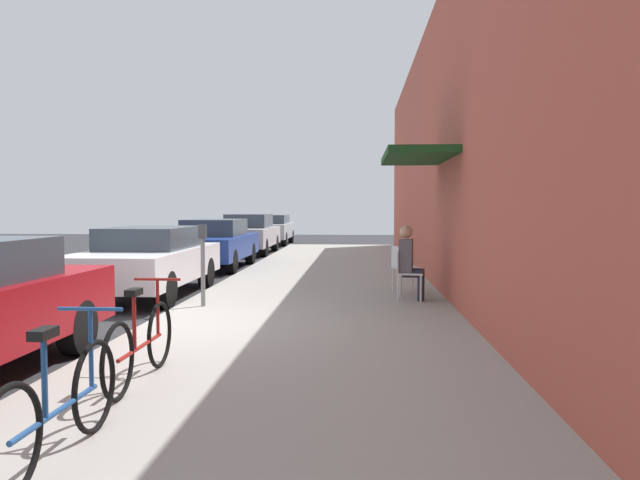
# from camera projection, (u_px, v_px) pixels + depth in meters

# --- Properties ---
(ground_plane) EXTENTS (60.00, 60.00, 0.00)m
(ground_plane) POSITION_uv_depth(u_px,v_px,m) (142.00, 333.00, 8.22)
(ground_plane) COLOR #2D2D30
(sidewalk_slab) EXTENTS (4.50, 32.00, 0.12)m
(sidewalk_slab) POSITION_uv_depth(u_px,v_px,m) (316.00, 306.00, 10.07)
(sidewalk_slab) COLOR #9E9B93
(sidewalk_slab) RESTS_ON ground_plane
(building_facade) EXTENTS (1.40, 32.00, 5.87)m
(building_facade) POSITION_uv_depth(u_px,v_px,m) (463.00, 133.00, 9.76)
(building_facade) COLOR #BC5442
(building_facade) RESTS_ON ground_plane
(parked_car_1) EXTENTS (1.80, 4.40, 1.34)m
(parked_car_1) POSITION_uv_depth(u_px,v_px,m) (148.00, 260.00, 11.62)
(parked_car_1) COLOR silver
(parked_car_1) RESTS_ON ground_plane
(parked_car_2) EXTENTS (1.80, 4.40, 1.39)m
(parked_car_2) POSITION_uv_depth(u_px,v_px,m) (214.00, 243.00, 16.93)
(parked_car_2) COLOR navy
(parked_car_2) RESTS_ON ground_plane
(parked_car_3) EXTENTS (1.80, 4.40, 1.47)m
(parked_car_3) POSITION_uv_depth(u_px,v_px,m) (249.00, 233.00, 22.28)
(parked_car_3) COLOR #B7B7BC
(parked_car_3) RESTS_ON ground_plane
(parked_car_4) EXTENTS (1.80, 4.40, 1.38)m
(parked_car_4) POSITION_uv_depth(u_px,v_px,m) (271.00, 229.00, 27.99)
(parked_car_4) COLOR #B7B7BC
(parked_car_4) RESTS_ON ground_plane
(parking_meter) EXTENTS (0.12, 0.10, 1.32)m
(parking_meter) POSITION_uv_depth(u_px,v_px,m) (203.00, 259.00, 9.70)
(parking_meter) COLOR slate
(parking_meter) RESTS_ON sidewalk_slab
(bicycle_0) EXTENTS (0.46, 1.71, 0.90)m
(bicycle_0) POSITION_uv_depth(u_px,v_px,m) (58.00, 406.00, 3.74)
(bicycle_0) COLOR black
(bicycle_0) RESTS_ON sidewalk_slab
(bicycle_1) EXTENTS (0.46, 1.71, 0.90)m
(bicycle_1) POSITION_uv_depth(u_px,v_px,m) (141.00, 343.00, 5.47)
(bicycle_1) COLOR black
(bicycle_1) RESTS_ON sidewalk_slab
(cafe_chair_0) EXTENTS (0.51, 0.51, 0.87)m
(cafe_chair_0) POSITION_uv_depth(u_px,v_px,m) (406.00, 271.00, 10.37)
(cafe_chair_0) COLOR silver
(cafe_chair_0) RESTS_ON sidewalk_slab
(seated_patron_0) EXTENTS (0.47, 0.41, 1.29)m
(seated_patron_0) POSITION_uv_depth(u_px,v_px,m) (409.00, 260.00, 10.35)
(seated_patron_0) COLOR #232838
(seated_patron_0) RESTS_ON sidewalk_slab
(cafe_chair_1) EXTENTS (0.53, 0.53, 0.87)m
(cafe_chair_1) POSITION_uv_depth(u_px,v_px,m) (402.00, 266.00, 11.33)
(cafe_chair_1) COLOR silver
(cafe_chair_1) RESTS_ON sidewalk_slab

